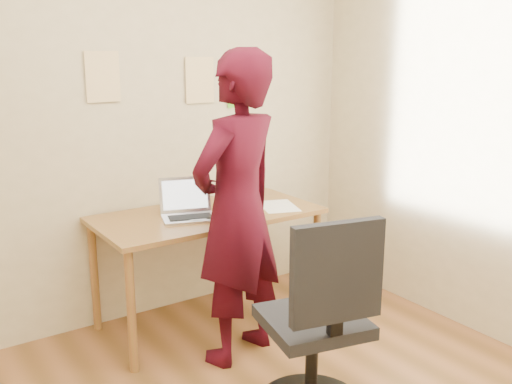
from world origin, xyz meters
TOP-DOWN VIEW (x-y plane):
  - room at (0.00, 0.00)m, footprint 3.58×3.58m
  - desk at (0.42, 1.38)m, footprint 1.40×0.70m
  - laptop at (0.27, 1.36)m, footprint 0.39×0.37m
  - paper_sheet at (0.88, 1.25)m, footprint 0.32×0.37m
  - phone at (0.61, 1.17)m, footprint 0.06×0.11m
  - wall_note_left at (-0.08, 1.74)m, footprint 0.21×0.00m
  - wall_note_mid at (0.58, 1.74)m, footprint 0.21×0.00m
  - wall_note_right at (0.89, 1.74)m, footprint 0.18×0.00m
  - office_chair at (0.34, 0.20)m, footprint 0.54×0.55m
  - person at (0.35, 0.92)m, footprint 0.73×0.59m

SIDE VIEW (x-z plane):
  - office_chair at x=0.34m, z-range -0.07..0.95m
  - desk at x=0.42m, z-range 0.28..1.02m
  - paper_sheet at x=0.88m, z-range 0.74..0.74m
  - phone at x=0.61m, z-range 0.74..0.75m
  - laptop at x=0.27m, z-range 0.68..0.90m
  - person at x=0.35m, z-range 0.00..1.75m
  - room at x=0.00m, z-range -0.04..2.74m
  - wall_note_right at x=0.89m, z-range 1.35..1.59m
  - wall_note_mid at x=0.58m, z-range 1.39..1.69m
  - wall_note_left at x=-0.08m, z-range 1.43..1.73m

